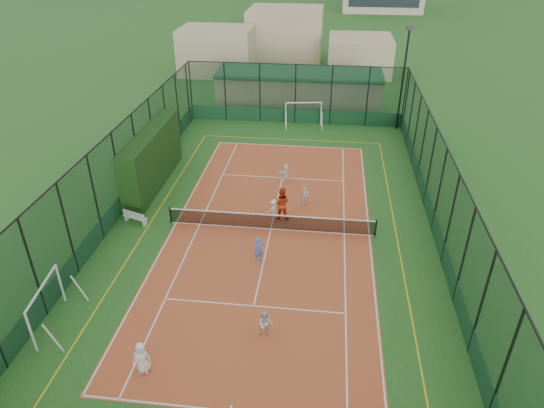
% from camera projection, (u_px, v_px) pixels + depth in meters
% --- Properties ---
extents(ground, '(300.00, 300.00, 0.00)m').
position_uv_depth(ground, '(271.00, 229.00, 27.34)').
color(ground, '#29561D').
rests_on(ground, ground).
extents(court_slab, '(11.17, 23.97, 0.01)m').
position_uv_depth(court_slab, '(271.00, 229.00, 27.33)').
color(court_slab, '#B14827').
rests_on(court_slab, ground).
extents(tennis_net, '(11.67, 0.12, 1.06)m').
position_uv_depth(tennis_net, '(271.00, 221.00, 27.07)').
color(tennis_net, black).
rests_on(tennis_net, ground).
extents(perimeter_fence, '(18.12, 34.12, 5.00)m').
position_uv_depth(perimeter_fence, '(271.00, 190.00, 26.08)').
color(perimeter_fence, '#10321D').
rests_on(perimeter_fence, ground).
extents(floodlight_ne, '(0.60, 0.26, 8.25)m').
position_uv_depth(floodlight_ne, '(403.00, 80.00, 38.63)').
color(floodlight_ne, black).
rests_on(floodlight_ne, ground).
extents(clubhouse, '(15.20, 7.20, 3.15)m').
position_uv_depth(clubhouse, '(299.00, 88.00, 45.43)').
color(clubhouse, tan).
rests_on(clubhouse, ground).
extents(hedge_left, '(1.26, 8.38, 3.67)m').
position_uv_depth(hedge_left, '(152.00, 158.00, 31.28)').
color(hedge_left, black).
rests_on(hedge_left, ground).
extents(white_bench, '(1.56, 0.90, 0.85)m').
position_uv_depth(white_bench, '(135.00, 217.00, 27.70)').
color(white_bench, white).
rests_on(white_bench, ground).
extents(futsal_goal_near, '(3.20, 1.25, 2.01)m').
position_uv_depth(futsal_goal_near, '(47.00, 306.00, 20.37)').
color(futsal_goal_near, white).
rests_on(futsal_goal_near, ground).
extents(futsal_goal_far, '(3.19, 1.37, 2.00)m').
position_uv_depth(futsal_goal_far, '(303.00, 114.00, 40.87)').
color(futsal_goal_far, white).
rests_on(futsal_goal_far, ground).
extents(child_near_left, '(0.73, 0.52, 1.41)m').
position_uv_depth(child_near_left, '(142.00, 358.00, 18.33)').
color(child_near_left, white).
rests_on(child_near_left, court_slab).
extents(child_near_mid, '(0.61, 0.56, 1.40)m').
position_uv_depth(child_near_mid, '(259.00, 249.00, 24.42)').
color(child_near_mid, '#4B72D5').
rests_on(child_near_mid, court_slab).
extents(child_near_right, '(0.67, 0.55, 1.27)m').
position_uv_depth(child_near_right, '(265.00, 324.00, 19.99)').
color(child_near_right, silver).
rests_on(child_near_right, court_slab).
extents(child_far_left, '(0.90, 0.83, 1.21)m').
position_uv_depth(child_far_left, '(274.00, 209.00, 28.05)').
color(child_far_left, white).
rests_on(child_far_left, court_slab).
extents(child_far_right, '(0.78, 0.55, 1.22)m').
position_uv_depth(child_far_right, '(305.00, 196.00, 29.41)').
color(child_far_right, white).
rests_on(child_far_right, court_slab).
extents(child_far_back, '(1.17, 0.86, 1.22)m').
position_uv_depth(child_far_back, '(286.00, 173.00, 32.06)').
color(child_far_back, white).
rests_on(child_far_back, court_slab).
extents(coach, '(1.01, 0.81, 2.00)m').
position_uv_depth(coach, '(281.00, 203.00, 27.83)').
color(coach, red).
rests_on(coach, court_slab).
extents(tennis_balls, '(6.69, 1.50, 0.07)m').
position_uv_depth(tennis_balls, '(288.00, 214.00, 28.65)').
color(tennis_balls, '#CCE033').
rests_on(tennis_balls, court_slab).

